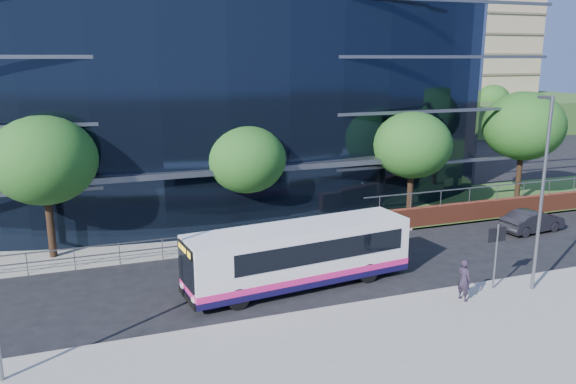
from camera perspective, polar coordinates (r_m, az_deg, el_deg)
name	(u,v)px	position (r m, az deg, el deg)	size (l,w,h in m)	color
ground	(379,292)	(24.20, 9.22, -9.99)	(200.00, 200.00, 0.00)	black
pavement_near	(451,347)	(20.40, 16.25, -14.84)	(80.00, 8.00, 0.15)	gray
kerb	(391,300)	(23.37, 10.43, -10.70)	(80.00, 0.25, 0.16)	gray
yellow_line_outer	(388,299)	(23.56, 10.17, -10.68)	(80.00, 0.08, 0.01)	gold
yellow_line_inner	(387,298)	(23.68, 9.99, -10.55)	(80.00, 0.08, 0.01)	gold
far_forecourt	(189,231)	(32.14, -10.00, -3.93)	(50.00, 8.00, 0.10)	gray
glass_office	(188,80)	(40.77, -10.13, 11.11)	(44.00, 23.10, 16.00)	black
guard_railings	(162,244)	(27.87, -12.67, -5.13)	(24.00, 0.05, 1.10)	slate
apartment_block	(384,47)	(87.78, 9.78, 14.36)	(60.00, 42.00, 30.00)	#2D511E
street_sign	(497,243)	(24.69, 20.43, -4.87)	(0.85, 0.09, 2.80)	slate
tree_far_a	(44,161)	(28.74, -23.56, 2.95)	(4.95, 4.95, 6.98)	black
tree_far_b	(247,160)	(30.36, -4.23, 3.31)	(4.29, 4.29, 6.05)	black
tree_far_c	(412,145)	(33.92, 12.53, 4.66)	(4.62, 4.62, 6.51)	black
tree_far_d	(524,126)	(40.09, 22.82, 6.20)	(5.28, 5.28, 7.44)	black
tree_dist_e	(395,100)	(69.04, 10.80, 9.12)	(4.62, 4.62, 6.51)	black
tree_dist_f	(493,99)	(79.93, 20.10, 8.88)	(4.29, 4.29, 6.05)	black
streetlight_east	(542,189)	(24.68, 24.40, 0.28)	(0.15, 0.77, 8.00)	slate
city_bus	(301,254)	(24.01, 1.35, -6.35)	(10.09, 3.39, 2.68)	silver
parked_car	(532,221)	(34.35, 23.57, -2.72)	(1.34, 3.85, 1.27)	black
pedestrian	(464,280)	(23.55, 17.45, -8.50)	(0.62, 0.41, 1.70)	#241C2B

